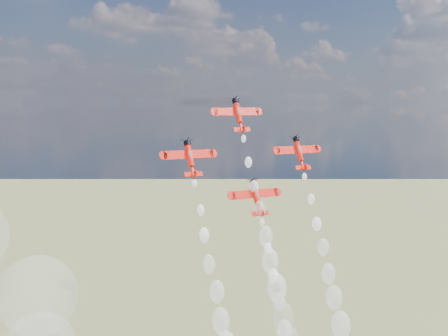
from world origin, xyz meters
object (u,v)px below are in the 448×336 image
plane_right (299,152)px  plane_left (190,157)px  plane_lead (238,114)px  plane_slot (256,197)px

plane_right → plane_left: bearing=180.0°
plane_lead → plane_right: size_ratio=1.00×
plane_right → plane_slot: bearing=-163.8°
plane_lead → plane_slot: 20.38m
plane_left → plane_slot: size_ratio=1.00×
plane_lead → plane_slot: (0.00, -8.46, -18.54)m
plane_right → plane_slot: (-14.55, -4.23, -9.27)m
plane_left → plane_right: (29.11, 0.00, 0.00)m
plane_right → plane_slot: plane_right is taller
plane_left → plane_lead: bearing=16.2°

